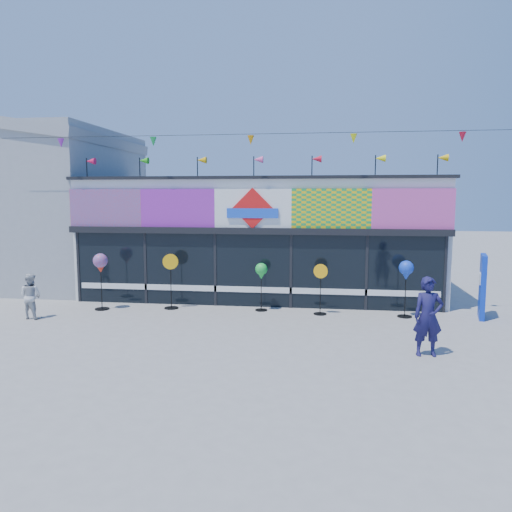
% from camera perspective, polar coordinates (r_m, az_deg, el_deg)
% --- Properties ---
extents(ground, '(80.00, 80.00, 0.00)m').
position_cam_1_polar(ground, '(12.60, -2.59, -9.15)').
color(ground, gray).
rests_on(ground, ground).
extents(kite_shop, '(16.00, 5.70, 5.31)m').
position_cam_1_polar(kite_shop, '(18.05, 0.77, 2.33)').
color(kite_shop, white).
rests_on(kite_shop, ground).
extents(neighbour_building, '(8.18, 7.20, 6.87)m').
position_cam_1_polar(neighbour_building, '(22.51, -25.16, 5.53)').
color(neighbour_building, '#999C9E').
rests_on(neighbour_building, ground).
extents(blue_sign, '(0.34, 0.92, 1.83)m').
position_cam_1_polar(blue_sign, '(15.62, 24.46, -3.17)').
color(blue_sign, '#0C30B8').
rests_on(blue_sign, ground).
extents(spinner_0, '(0.44, 0.44, 1.74)m').
position_cam_1_polar(spinner_0, '(15.94, -17.35, -0.96)').
color(spinner_0, black).
rests_on(spinner_0, ground).
extents(spinner_1, '(0.48, 0.44, 1.71)m').
position_cam_1_polar(spinner_1, '(15.64, -9.71, -2.70)').
color(spinner_1, black).
rests_on(spinner_1, ground).
extents(spinner_2, '(0.37, 0.37, 1.47)m').
position_cam_1_polar(spinner_2, '(15.10, 0.61, -1.90)').
color(spinner_2, black).
rests_on(spinner_2, ground).
extents(spinner_3, '(0.42, 0.38, 1.50)m').
position_cam_1_polar(spinner_3, '(14.79, 7.37, -3.64)').
color(spinner_3, black).
rests_on(spinner_3, ground).
extents(spinner_4, '(0.42, 0.42, 1.65)m').
position_cam_1_polar(spinner_4, '(14.90, 16.78, -1.76)').
color(spinner_4, black).
rests_on(spinner_4, ground).
extents(adult_man, '(0.67, 0.48, 1.74)m').
position_cam_1_polar(adult_man, '(11.54, 19.07, -6.56)').
color(adult_man, '#181544').
rests_on(adult_man, ground).
extents(child, '(0.68, 0.45, 1.30)m').
position_cam_1_polar(child, '(15.60, -24.36, -4.19)').
color(child, silver).
rests_on(child, ground).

